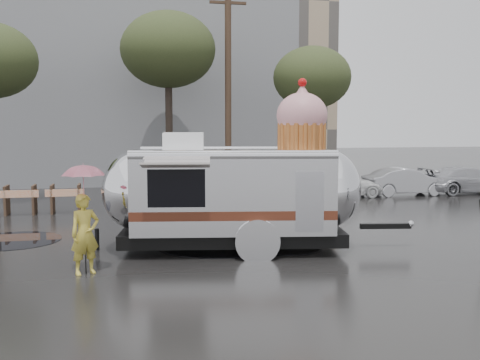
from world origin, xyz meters
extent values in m
plane|color=black|center=(0.00, 0.00, 0.00)|extent=(120.00, 120.00, 0.00)
cylinder|color=black|center=(1.87, 3.10, 0.01)|extent=(1.87, 1.87, 0.01)
cylinder|color=black|center=(-5.03, 5.37, 0.01)|extent=(2.55, 2.55, 0.01)
cylinder|color=black|center=(0.25, 3.78, 0.01)|extent=(3.19, 3.19, 0.01)
cube|color=slate|center=(-4.00, 24.00, 6.50)|extent=(22.00, 12.00, 13.00)
cylinder|color=#473323|center=(2.50, 14.00, 4.50)|extent=(0.28, 0.28, 9.00)
cube|color=#473323|center=(2.50, 14.00, 8.30)|extent=(1.60, 0.12, 0.12)
cylinder|color=#382D26|center=(0.00, 15.00, 3.38)|extent=(0.32, 0.32, 6.75)
ellipsoid|color=#2C371B|center=(0.00, 15.00, 6.38)|extent=(4.20, 4.20, 3.30)
cylinder|color=#382D26|center=(6.00, 13.00, 2.70)|extent=(0.32, 0.32, 5.40)
ellipsoid|color=#2C371B|center=(6.00, 13.00, 5.10)|extent=(3.36, 3.36, 2.64)
cube|color=#473323|center=(-6.00, 10.00, 0.50)|extent=(0.08, 0.80, 1.00)
cube|color=#473323|center=(-5.10, 10.00, 0.50)|extent=(0.08, 0.80, 1.00)
cube|color=#E5590C|center=(-5.55, 9.62, 0.75)|extent=(1.30, 0.04, 0.25)
cube|color=#473323|center=(-4.50, 10.00, 0.50)|extent=(0.08, 0.80, 1.00)
cube|color=#473323|center=(-3.60, 10.00, 0.50)|extent=(0.08, 0.80, 1.00)
cube|color=#E5590C|center=(-4.05, 9.62, 0.75)|extent=(1.30, 0.04, 0.25)
imported|color=silver|center=(7.00, 12.00, 0.70)|extent=(4.00, 1.80, 1.40)
imported|color=#B2B2B7|center=(10.00, 12.00, 0.70)|extent=(4.00, 1.80, 1.40)
imported|color=#B2B2B7|center=(13.00, 12.00, 0.72)|extent=(4.20, 1.80, 1.44)
cube|color=silver|center=(0.52, 3.18, 1.50)|extent=(5.05, 3.19, 1.93)
ellipsoid|color=silver|center=(2.85, 2.80, 1.50)|extent=(1.98, 2.69, 1.93)
ellipsoid|color=silver|center=(-1.81, 3.55, 1.50)|extent=(1.98, 2.69, 1.93)
cube|color=black|center=(0.52, 3.18, 0.38)|extent=(5.64, 2.98, 0.32)
cylinder|color=black|center=(0.87, 2.00, 0.38)|extent=(0.78, 0.35, 0.75)
cylinder|color=black|center=(1.23, 4.18, 0.38)|extent=(0.78, 0.35, 0.75)
cylinder|color=silver|center=(0.85, 1.85, 0.43)|extent=(1.03, 0.27, 1.03)
cube|color=black|center=(4.33, 2.56, 0.54)|extent=(1.29, 0.33, 0.13)
sphere|color=silver|center=(4.97, 2.45, 0.59)|extent=(0.20, 0.20, 0.17)
cylinder|color=black|center=(-2.76, 3.71, 0.27)|extent=(0.12, 0.12, 0.54)
cube|color=#522415|center=(0.32, 1.96, 1.02)|extent=(4.66, 0.79, 0.21)
cube|color=#522415|center=(0.72, 4.39, 1.02)|extent=(4.66, 0.79, 0.21)
cube|color=black|center=(-0.95, 2.15, 1.66)|extent=(1.28, 0.24, 0.86)
cube|color=#A59D99|center=(-0.99, 1.90, 2.20)|extent=(1.57, 0.77, 0.15)
cube|color=silver|center=(2.02, 1.67, 1.34)|extent=(0.64, 0.13, 1.39)
cube|color=white|center=(-0.64, 3.36, 2.68)|extent=(1.06, 0.84, 0.41)
cylinder|color=#BF6D33|center=(2.22, 2.90, 2.79)|extent=(1.28, 1.28, 0.64)
ellipsoid|color=#D79599|center=(2.22, 2.90, 3.30)|extent=(1.43, 1.43, 1.12)
cone|color=#D79599|center=(2.22, 2.90, 3.86)|extent=(0.62, 0.62, 0.43)
sphere|color=red|center=(2.22, 2.90, 4.10)|extent=(0.25, 0.25, 0.21)
imported|color=gold|center=(-2.90, 1.49, 0.83)|extent=(0.71, 0.62, 1.67)
imported|color=pink|center=(-2.90, 1.49, 1.92)|extent=(1.10, 1.10, 0.75)
cylinder|color=black|center=(-2.90, 1.49, 0.83)|extent=(0.02, 0.02, 1.65)
camera|label=1|loc=(-2.15, -10.29, 3.08)|focal=42.00mm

